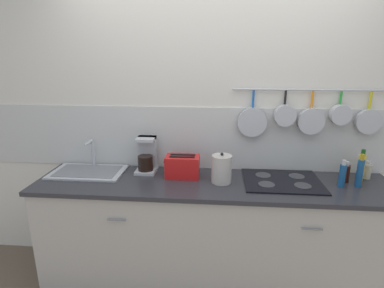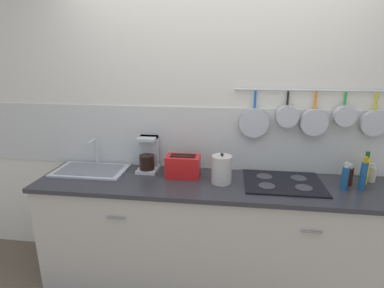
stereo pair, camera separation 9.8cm
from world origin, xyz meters
name	(u,v)px [view 2 (the right image)]	position (x,y,z in m)	size (l,w,h in m)	color
ground_plane	(211,280)	(0.00, 0.00, 0.00)	(12.00, 12.00, 0.00)	brown
wall_back	(217,127)	(0.01, 0.34, 1.28)	(7.20, 0.16, 2.60)	silver
cabinet_base	(212,236)	(0.00, 0.00, 0.44)	(2.75, 0.59, 0.88)	#B7B2A8
countertop	(213,185)	(0.00, 0.00, 0.89)	(2.79, 0.61, 0.03)	#2D2D33
sink_basin	(91,169)	(-1.05, 0.11, 0.93)	(0.60, 0.36, 0.25)	#B7BABF
coffee_maker	(148,156)	(-0.57, 0.21, 1.04)	(0.17, 0.21, 0.29)	#B7BABF
toaster	(183,166)	(-0.25, 0.09, 1.00)	(0.29, 0.16, 0.18)	red
kettle	(222,169)	(0.06, 0.01, 1.02)	(0.16, 0.16, 0.24)	beige
cooktop	(283,183)	(0.54, 0.06, 0.92)	(0.59, 0.47, 0.01)	black
bottle_vinegar	(345,178)	(0.96, 0.00, 1.01)	(0.05, 0.05, 0.21)	navy
bottle_sesame_oil	(349,176)	(1.02, 0.10, 0.98)	(0.06, 0.06, 0.17)	#33140F
bottle_olive_oil	(363,175)	(1.09, 0.02, 1.02)	(0.05, 0.05, 0.26)	navy
bottle_cooking_wine	(365,170)	(1.15, 0.14, 1.02)	(0.05, 0.05, 0.25)	yellow
bottle_hot_sauce	(371,174)	(1.22, 0.19, 0.98)	(0.07, 0.07, 0.15)	#BFB799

